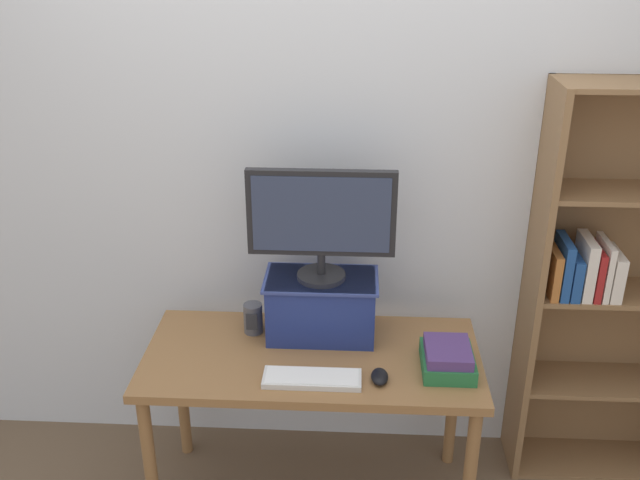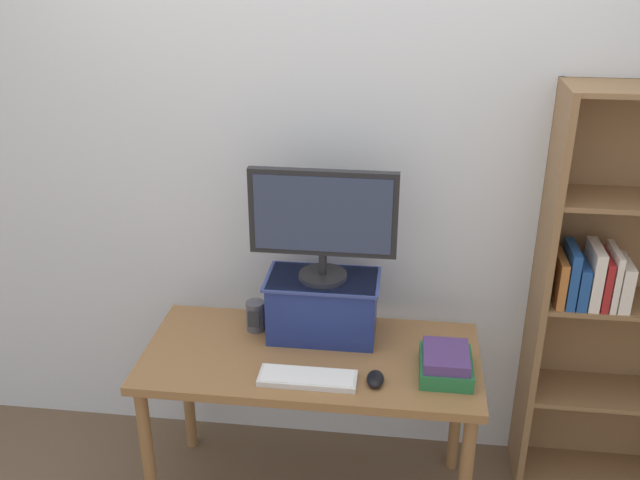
% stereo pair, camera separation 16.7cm
% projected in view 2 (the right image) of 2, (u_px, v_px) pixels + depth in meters
% --- Properties ---
extents(back_wall, '(7.00, 0.08, 2.60)m').
position_uv_depth(back_wall, '(325.00, 177.00, 2.98)').
color(back_wall, silver).
rests_on(back_wall, ground_plane).
extents(desk, '(1.32, 0.62, 0.73)m').
position_uv_depth(desk, '(311.00, 372.00, 2.83)').
color(desk, olive).
rests_on(desk, ground_plane).
extents(bookshelf_unit, '(0.81, 0.28, 1.75)m').
position_uv_depth(bookshelf_unit, '(630.00, 298.00, 2.87)').
color(bookshelf_unit, olive).
rests_on(bookshelf_unit, ground_plane).
extents(riser_box, '(0.45, 0.26, 0.26)m').
position_uv_depth(riser_box, '(323.00, 305.00, 2.88)').
color(riser_box, navy).
rests_on(riser_box, desk).
extents(computer_monitor, '(0.57, 0.19, 0.45)m').
position_uv_depth(computer_monitor, '(323.00, 219.00, 2.72)').
color(computer_monitor, black).
rests_on(computer_monitor, riser_box).
extents(keyboard, '(0.36, 0.12, 0.02)m').
position_uv_depth(keyboard, '(308.00, 378.00, 2.63)').
color(keyboard, silver).
rests_on(keyboard, desk).
extents(computer_mouse, '(0.06, 0.10, 0.04)m').
position_uv_depth(computer_mouse, '(375.00, 379.00, 2.61)').
color(computer_mouse, black).
rests_on(computer_mouse, desk).
extents(book_stack, '(0.20, 0.24, 0.10)m').
position_uv_depth(book_stack, '(446.00, 363.00, 2.65)').
color(book_stack, '#236B38').
rests_on(book_stack, desk).
extents(desk_speaker, '(0.08, 0.08, 0.13)m').
position_uv_depth(desk_speaker, '(255.00, 316.00, 2.94)').
color(desk_speaker, '#4C4C51').
rests_on(desk_speaker, desk).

